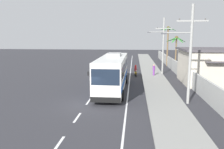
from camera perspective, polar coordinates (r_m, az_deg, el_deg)
ground_plane at (r=20.10m, az=-6.33°, el=-7.36°), size 160.00×160.00×0.00m
sidewalk_kerb at (r=29.51m, az=10.82°, el=-1.87°), size 3.20×90.00×0.14m
lane_markings at (r=33.80m, az=2.39°, el=-0.38°), size 3.61×71.00×0.01m
boundary_wall at (r=33.81m, az=16.69°, el=0.89°), size 0.24×60.00×1.94m
coach_bus_foreground at (r=24.83m, az=0.21°, el=0.75°), size 3.06×12.33×3.90m
motorcycle_beside_bus at (r=33.74m, az=5.87°, el=0.70°), size 0.56×1.96×1.64m
pedestrian_near_kerb at (r=34.02m, az=10.35°, el=1.21°), size 0.36×0.36×1.62m
utility_pole_nearest at (r=20.49m, az=18.66°, el=5.39°), size 3.77×0.24×8.41m
utility_pole_mid at (r=35.77m, az=12.45°, el=7.31°), size 3.60×0.24×8.53m
palm_nearest at (r=46.27m, az=13.69°, el=8.66°), size 2.94×3.03×7.69m
palm_second at (r=39.43m, az=15.67°, el=7.23°), size 3.27×2.88×5.85m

